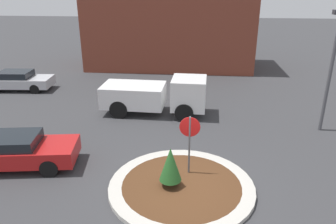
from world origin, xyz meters
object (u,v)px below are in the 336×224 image
parked_sedan_silver (19,80)px  stop_sign (190,136)px  light_pole (332,62)px  parked_sedan_red (15,150)px  utility_truck (156,95)px

parked_sedan_silver → stop_sign: bearing=-43.0°
stop_sign → parked_sedan_silver: 15.25m
parked_sedan_silver → light_pole: (18.12, -4.92, 2.74)m
parked_sedan_silver → light_pole: size_ratio=0.77×
parked_sedan_red → light_pole: light_pole is taller
utility_truck → light_pole: bearing=-7.7°
light_pole → parked_sedan_silver: bearing=164.8°
parked_sedan_silver → parked_sedan_red: (4.96, -9.54, 0.04)m
stop_sign → parked_sedan_silver: size_ratio=0.55×
stop_sign → light_pole: size_ratio=0.43×
stop_sign → utility_truck: stop_sign is taller
parked_sedan_silver → parked_sedan_red: size_ratio=0.91×
stop_sign → parked_sedan_red: stop_sign is taller
stop_sign → light_pole: (6.37, 4.74, 1.70)m
stop_sign → parked_sedan_red: bearing=179.0°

